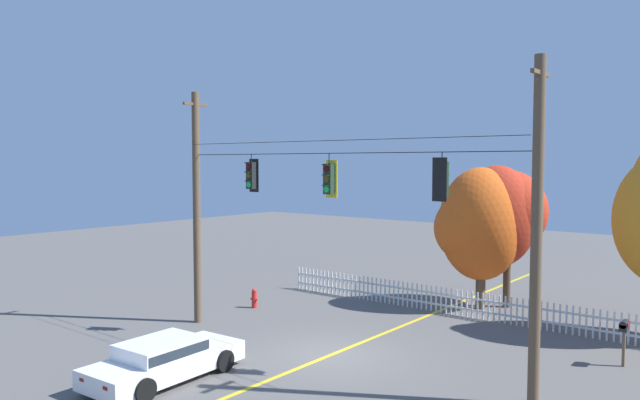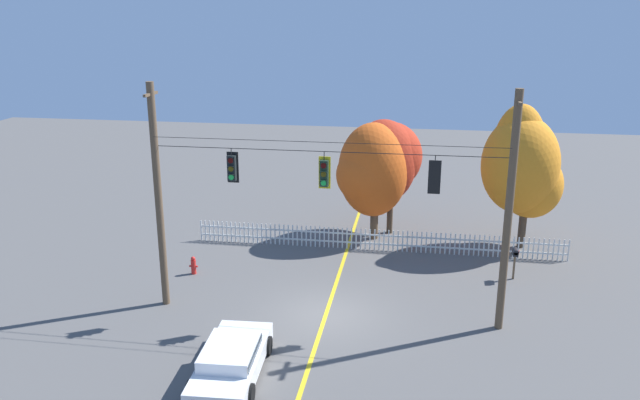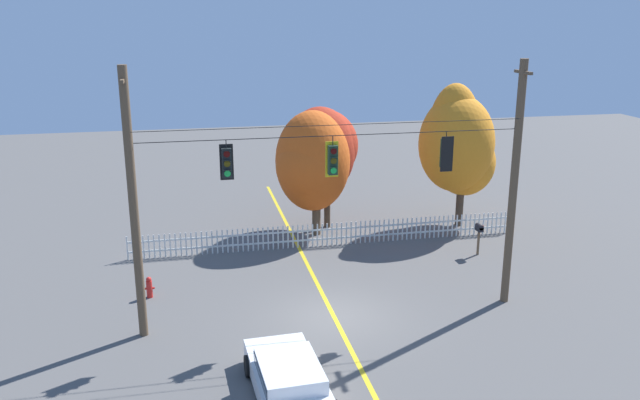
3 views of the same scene
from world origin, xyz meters
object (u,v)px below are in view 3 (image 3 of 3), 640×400
Objects in this scene: parked_car at (289,380)px; fire_hydrant at (149,287)px; traffic_signal_westbound_side at (227,163)px; autumn_oak_far_east at (458,146)px; autumn_maple_near_fence at (312,163)px; traffic_signal_eastbound_side at (333,160)px; autumn_maple_mid at (322,149)px; traffic_signal_northbound_primary at (446,153)px; roadside_mailbox at (479,230)px.

parked_car is 5.76× the size of fire_hydrant.
autumn_oak_far_east reaches higher than traffic_signal_westbound_side.
autumn_maple_near_fence reaches higher than parked_car.
traffic_signal_eastbound_side reaches higher than autumn_maple_mid.
traffic_signal_eastbound_side is at bearing 64.25° from parked_car.
autumn_oak_far_east reaches higher than traffic_signal_northbound_primary.
traffic_signal_westbound_side is at bearing -46.04° from fire_hydrant.
traffic_signal_northbound_primary is at bearing -0.28° from traffic_signal_eastbound_side.
traffic_signal_eastbound_side reaches higher than autumn_maple_near_fence.
traffic_signal_northbound_primary is 11.83m from fire_hydrant.
autumn_maple_near_fence is at bearing 63.22° from traffic_signal_westbound_side.
parked_car is at bearing -105.30° from autumn_maple_mid.
autumn_oak_far_east is 5.00× the size of roadside_mailbox.
parked_car is (-3.29, -13.49, -2.88)m from autumn_maple_near_fence.
roadside_mailbox is (5.91, -5.11, -2.79)m from autumn_maple_mid.
autumn_oak_far_east is at bearing 46.80° from traffic_signal_eastbound_side.
fire_hydrant is 13.99m from roadside_mailbox.
traffic_signal_westbound_side is 6.69m from fire_hydrant.
autumn_maple_mid is 7.38× the size of fire_hydrant.
fire_hydrant is 0.58× the size of roadside_mailbox.
traffic_signal_eastbound_side is (3.42, 0.00, -0.06)m from traffic_signal_westbound_side.
fire_hydrant is (-7.31, -5.84, -3.08)m from autumn_maple_near_fence.
autumn_maple_near_fence is 14.18m from parked_car.
traffic_signal_eastbound_side is 8.68m from fire_hydrant.
traffic_signal_eastbound_side is at bearing -96.67° from autumn_maple_near_fence.
autumn_maple_near_fence is at bearing 76.30° from parked_car.
traffic_signal_eastbound_side is at bearing 0.00° from traffic_signal_westbound_side.
autumn_oak_far_east is (11.62, 8.74, -1.65)m from traffic_signal_westbound_side.
traffic_signal_northbound_primary is 9.53m from autumn_maple_near_fence.
roadside_mailbox is (7.60, 4.61, -4.46)m from traffic_signal_eastbound_side.
fire_hydrant is at bearing 163.64° from traffic_signal_northbound_primary.
traffic_signal_northbound_primary is 1.66× the size of fire_hydrant.
traffic_signal_westbound_side is 12.77m from roadside_mailbox.
autumn_maple_mid is (5.10, 9.72, -1.73)m from traffic_signal_westbound_side.
traffic_signal_northbound_primary is 0.19× the size of autumn_oak_far_east.
parked_car is at bearing -115.75° from traffic_signal_eastbound_side.
autumn_oak_far_east is at bearing 63.79° from traffic_signal_northbound_primary.
traffic_signal_eastbound_side is at bearing -99.82° from autumn_maple_mid.
fire_hydrant is (-14.48, -5.77, -3.62)m from autumn_oak_far_east.
roadside_mailbox is at bearing -98.39° from autumn_oak_far_east.
fire_hydrant is (-7.96, -6.75, -3.53)m from autumn_maple_mid.
roadside_mailbox is at bearing 31.26° from traffic_signal_eastbound_side.
traffic_signal_westbound_side is 0.94× the size of traffic_signal_eastbound_side.
fire_hydrant is at bearing 117.75° from parked_car.
traffic_signal_eastbound_side is 0.99× the size of roadside_mailbox.
traffic_signal_eastbound_side is 0.20× the size of autumn_oak_far_east.
traffic_signal_northbound_primary is at bearing 37.14° from parked_car.
autumn_maple_mid is at bearing 54.29° from autumn_maple_near_fence.
traffic_signal_westbound_side is 11.11m from autumn_maple_mid.
traffic_signal_northbound_primary is at bearing -128.65° from roadside_mailbox.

